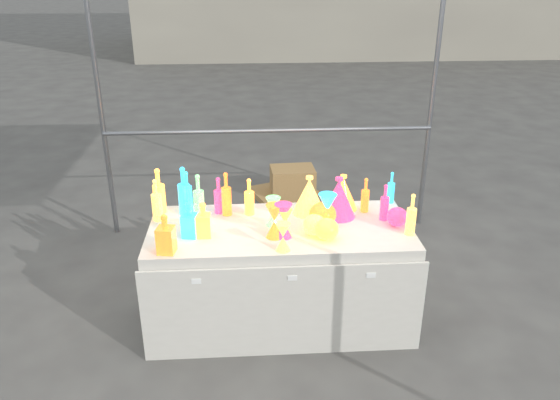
{
  "coord_description": "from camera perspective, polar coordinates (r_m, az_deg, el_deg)",
  "views": [
    {
      "loc": [
        -0.22,
        -3.35,
        2.42
      ],
      "look_at": [
        0.0,
        0.0,
        0.95
      ],
      "focal_mm": 35.0,
      "sensor_mm": 36.0,
      "label": 1
    }
  ],
  "objects": [
    {
      "name": "hourglass_0",
      "position": [
        3.57,
        -0.58,
        -2.22
      ],
      "size": [
        0.14,
        0.14,
        0.23
      ],
      "primitive_type": null,
      "rotation": [
        0.0,
        0.0,
        -0.24
      ],
      "color": "gold",
      "rests_on": "display_table"
    },
    {
      "name": "decanter_1",
      "position": [
        3.45,
        -11.87,
        -3.46
      ],
      "size": [
        0.12,
        0.12,
        0.26
      ],
      "primitive_type": null,
      "rotation": [
        0.0,
        0.0,
        -0.16
      ],
      "color": "gold",
      "rests_on": "display_table"
    },
    {
      "name": "globe_3",
      "position": [
        3.83,
        12.14,
        -1.83
      ],
      "size": [
        0.17,
        0.17,
        0.12
      ],
      "primitive_type": null,
      "rotation": [
        0.0,
        0.0,
        0.21
      ],
      "color": "#1B3EA2",
      "rests_on": "display_table"
    },
    {
      "name": "lampshade_1",
      "position": [
        4.01,
        6.59,
        0.87
      ],
      "size": [
        0.29,
        0.29,
        0.26
      ],
      "primitive_type": null,
      "rotation": [
        0.0,
        0.0,
        -0.38
      ],
      "color": "#F7FF35",
      "rests_on": "display_table"
    },
    {
      "name": "bottle_9",
      "position": [
        3.97,
        8.91,
        0.53
      ],
      "size": [
        0.06,
        0.06,
        0.26
      ],
      "primitive_type": null,
      "rotation": [
        0.0,
        0.0,
        -0.04
      ],
      "color": "gold",
      "rests_on": "display_table"
    },
    {
      "name": "globe_0",
      "position": [
        3.58,
        4.88,
        -3.16
      ],
      "size": [
        0.21,
        0.21,
        0.13
      ],
      "primitive_type": null,
      "rotation": [
        0.0,
        0.0,
        -0.41
      ],
      "color": "red",
      "rests_on": "display_table"
    },
    {
      "name": "bottle_1",
      "position": [
        3.93,
        -10.02,
        0.95
      ],
      "size": [
        0.09,
        0.09,
        0.36
      ],
      "primitive_type": null,
      "rotation": [
        0.0,
        0.0,
        -0.08
      ],
      "color": "#198E1D",
      "rests_on": "display_table"
    },
    {
      "name": "decanter_0",
      "position": [
        3.61,
        -8.02,
        -2.03
      ],
      "size": [
        0.09,
        0.09,
        0.24
      ],
      "primitive_type": null,
      "rotation": [
        0.0,
        0.0,
        -0.0
      ],
      "color": "red",
      "rests_on": "display_table"
    },
    {
      "name": "bottle_6",
      "position": [
        3.89,
        -3.23,
        0.36
      ],
      "size": [
        0.09,
        0.09,
        0.27
      ],
      "primitive_type": null,
      "rotation": [
        0.0,
        0.0,
        0.3
      ],
      "color": "red",
      "rests_on": "display_table"
    },
    {
      "name": "decanter_2",
      "position": [
        3.62,
        -9.44,
        -2.02
      ],
      "size": [
        0.11,
        0.11,
        0.25
      ],
      "primitive_type": null,
      "rotation": [
        0.0,
        0.0,
        -0.22
      ],
      "color": "#198E1D",
      "rests_on": "display_table"
    },
    {
      "name": "bottle_3",
      "position": [
        3.93,
        -6.42,
        0.51
      ],
      "size": [
        0.07,
        0.07,
        0.27
      ],
      "primitive_type": null,
      "rotation": [
        0.0,
        0.0,
        0.01
      ],
      "color": "#1B3EA2",
      "rests_on": "display_table"
    },
    {
      "name": "display_table",
      "position": [
        3.93,
        0.01,
        -7.77
      ],
      "size": [
        1.84,
        0.83,
        0.75
      ],
      "color": "silver",
      "rests_on": "ground"
    },
    {
      "name": "hourglass_5",
      "position": [
        3.69,
        4.96,
        -1.21
      ],
      "size": [
        0.17,
        0.17,
        0.25
      ],
      "primitive_type": null,
      "rotation": [
        0.0,
        0.0,
        -0.41
      ],
      "color": "#198E1D",
      "rests_on": "display_table"
    },
    {
      "name": "hourglass_2",
      "position": [
        3.41,
        0.31,
        -3.89
      ],
      "size": [
        0.11,
        0.11,
        0.19
      ],
      "primitive_type": null,
      "rotation": [
        0.0,
        0.0,
        -0.23
      ],
      "color": "#117062",
      "rests_on": "display_table"
    },
    {
      "name": "globe_2",
      "position": [
        3.75,
        4.47,
        -1.65
      ],
      "size": [
        0.22,
        0.22,
        0.15
      ],
      "primitive_type": null,
      "rotation": [
        0.0,
        0.0,
        0.18
      ],
      "color": "gold",
      "rests_on": "display_table"
    },
    {
      "name": "bottle_0",
      "position": [
        3.99,
        -12.55,
        0.95
      ],
      "size": [
        0.1,
        0.1,
        0.34
      ],
      "primitive_type": null,
      "rotation": [
        0.0,
        0.0,
        -0.12
      ],
      "color": "red",
      "rests_on": "display_table"
    },
    {
      "name": "ground",
      "position": [
        4.14,
        0.0,
        -12.12
      ],
      "size": [
        80.0,
        80.0,
        0.0
      ],
      "primitive_type": "plane",
      "color": "#615F5A",
      "rests_on": "ground"
    },
    {
      "name": "lampshade_3",
      "position": [
        3.91,
        3.06,
        0.56
      ],
      "size": [
        0.25,
        0.25,
        0.28
      ],
      "primitive_type": null,
      "rotation": [
        0.0,
        0.0,
        -0.06
      ],
      "color": "#117062",
      "rests_on": "display_table"
    },
    {
      "name": "bottle_11",
      "position": [
        3.69,
        13.58,
        -1.46
      ],
      "size": [
        0.08,
        0.08,
        0.29
      ],
      "primitive_type": null,
      "rotation": [
        0.0,
        0.0,
        -0.34
      ],
      "color": "#117062",
      "rests_on": "display_table"
    },
    {
      "name": "bottle_10",
      "position": [
        3.87,
        10.88,
        -0.22
      ],
      "size": [
        0.06,
        0.06,
        0.27
      ],
      "primitive_type": null,
      "rotation": [
        0.0,
        0.0,
        -0.07
      ],
      "color": "#1B3EA2",
      "rests_on": "display_table"
    },
    {
      "name": "hourglass_3",
      "position": [
        3.73,
        -0.71,
        -1.21
      ],
      "size": [
        0.13,
        0.13,
        0.21
      ],
      "primitive_type": null,
      "rotation": [
        0.0,
        0.0,
        -0.29
      ],
      "color": "#C928BB",
      "rests_on": "display_table"
    },
    {
      "name": "lampshade_2",
      "position": [
        3.87,
        6.13,
        0.32
      ],
      "size": [
        0.32,
        0.32,
        0.29
      ],
      "primitive_type": null,
      "rotation": [
        0.0,
        0.0,
        0.34
      ],
      "color": "#1B3EA2",
      "rests_on": "display_table"
    },
    {
      "name": "globe_1",
      "position": [
        3.63,
        3.61,
        -2.72
      ],
      "size": [
        0.18,
        0.18,
        0.13
      ],
      "primitive_type": null,
      "rotation": [
        0.0,
        0.0,
        -0.17
      ],
      "color": "#117062",
      "rests_on": "display_table"
    },
    {
      "name": "bottle_4",
      "position": [
        3.88,
        -12.78,
        0.02
      ],
      "size": [
        0.1,
        0.1,
        0.31
      ],
      "primitive_type": null,
      "rotation": [
        0.0,
        0.0,
        -0.43
      ],
      "color": "#117062",
      "rests_on": "display_table"
    },
    {
      "name": "bottle_7",
      "position": [
        3.97,
        -9.7,
        0.87
      ],
      "size": [
        0.08,
        0.08,
        0.31
      ],
      "primitive_type": null,
      "rotation": [
        0.0,
        0.0,
        -0.03
      ],
      "color": "#198E1D",
      "rests_on": "display_table"
    },
    {
      "name": "cardboard_box_closed",
      "position": [
        6.05,
        1.32,
        1.82
      ],
      "size": [
        0.49,
        0.37,
        0.34
      ],
      "primitive_type": "cube",
      "rotation": [
        0.0,
        0.0,
        0.06
      ],
      "color": "#AB814D",
      "rests_on": "ground"
    },
    {
      "name": "hourglass_4",
      "position": [
        3.58,
        0.53,
        -2.44
      ],
      "size": [
        0.12,
        0.12,
        0.19
      ],
      "primitive_type": null,
      "rotation": [
        0.0,
        0.0,
        -0.22
      ],
      "color": "red",
      "rests_on": "display_table"
    },
    {
      "name": "bottle_8",
      "position": [
        4.16,
        11.54,
        1.31
      ],
      "size": [
        0.07,
        0.07,
        0.25
      ],
      "primitive_type": null,
      "rotation": [
        0.0,
        0.0,
        -0.43
      ],
      "color": "#198E1D",
      "rests_on": "display_table"
    },
    {
      "name": "bottle_2",
      "position": [
        3.88,
        -5.63,
        0.65
      ],
      "size": [
        0.09,
        0.09,
        0.32
      ],
      "primitive_type": null,
      "rotation": [
        0.0,
        0.0,
        -0.24
      ],
      "color": "gold",
      "rests_on": "display_table"
    },
    {
      "name": "cardboard_box_flat",
      "position": [
        6.19,
        0.27,
        0.92
      ],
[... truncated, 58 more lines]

